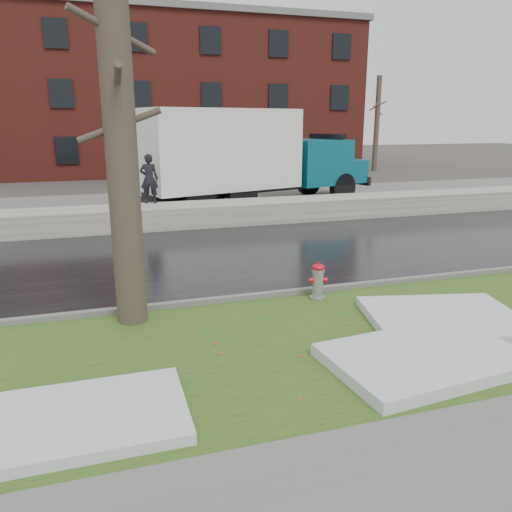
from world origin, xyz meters
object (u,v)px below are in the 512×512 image
object	(u,v)px
tree	(120,130)
box_truck	(246,156)
fire_hydrant	(318,279)
worker	(149,179)

from	to	relation	value
tree	box_truck	distance (m)	12.74
tree	box_truck	size ratio (longest dim) A/B	0.55
fire_hydrant	worker	world-z (taller)	worker
fire_hydrant	box_truck	xyz separation A→B (m)	(1.81, 11.42, 1.64)
tree	worker	world-z (taller)	tree
fire_hydrant	worker	size ratio (longest dim) A/B	0.46
fire_hydrant	tree	world-z (taller)	tree
tree	worker	size ratio (longest dim) A/B	3.92
box_truck	worker	bearing A→B (deg)	-162.66
box_truck	worker	size ratio (longest dim) A/B	7.12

